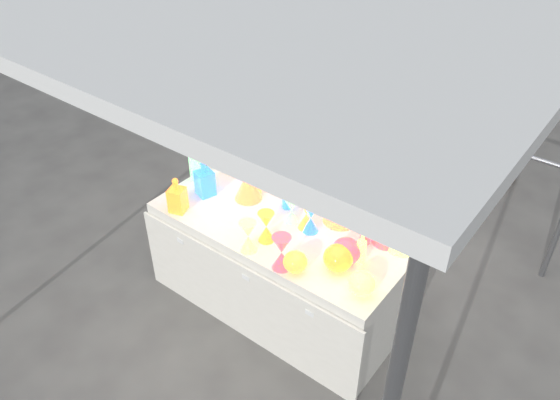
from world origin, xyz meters
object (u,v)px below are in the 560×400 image
Objects in this scene: cardboard_box_closed at (402,140)px; globe_0 at (295,263)px; lampshade_0 at (248,184)px; hourglass_0 at (266,227)px; display_table at (279,265)px; bottle_0 at (233,158)px.

globe_0 reaches higher than cardboard_box_closed.
hourglass_0 is at bearing -11.85° from lampshade_0.
cardboard_box_closed is 3.27× the size of globe_0.
cardboard_box_closed is 2.93m from globe_0.
lampshade_0 is at bearing 143.99° from hourglass_0.
cardboard_box_closed is 2.49m from lampshade_0.
hourglass_0 is 1.45× the size of globe_0.
hourglass_0 is at bearing 159.89° from globe_0.
lampshade_0 reaches higher than hourglass_0.
lampshade_0 is (-0.36, 0.11, 0.50)m from display_table.
lampshade_0 is (-0.72, 0.41, 0.06)m from globe_0.
hourglass_0 is at bearing -99.15° from cardboard_box_closed.
cardboard_box_closed is at bearing 79.83° from bottle_0.
globe_0 is (1.02, -0.59, -0.07)m from bottle_0.
lampshade_0 reaches higher than display_table.
globe_0 is 0.63× the size of lampshade_0.
bottle_0 reaches higher than cardboard_box_closed.
bottle_0 is 0.84m from hourglass_0.
cardboard_box_closed is 2.78m from hourglass_0.
display_table is 2.52m from cardboard_box_closed.
hourglass_0 is 0.91× the size of lampshade_0.
bottle_0 is 1.78× the size of globe_0.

